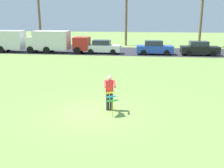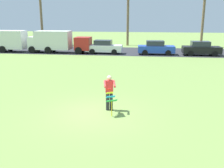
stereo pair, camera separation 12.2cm
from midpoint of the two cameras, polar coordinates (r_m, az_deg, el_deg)
ground_plane at (r=12.56m, az=-3.91°, el=-6.28°), size 120.00×120.00×0.00m
road_strip at (r=33.72m, az=3.05°, el=7.10°), size 120.00×8.00×0.01m
person_kite_flyer at (r=12.59m, az=-0.82°, el=-1.62°), size 0.64×0.73×1.73m
kite_held at (r=12.01m, az=-0.50°, el=-3.03°), size 0.60×0.72×1.22m
parked_truck_white_box at (r=35.02m, az=-20.74°, el=8.78°), size 6.72×2.18×2.62m
parked_truck_red_cab at (r=32.77m, az=-11.65°, el=9.08°), size 6.73×2.19×2.62m
parked_car_white at (r=31.56m, az=-2.15°, el=7.99°), size 4.23×1.89×1.60m
parked_car_blue at (r=31.19m, az=9.07°, el=7.74°), size 4.26×1.95×1.60m
parked_car_black at (r=31.78m, az=18.32°, el=7.31°), size 4.23×1.89×1.60m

